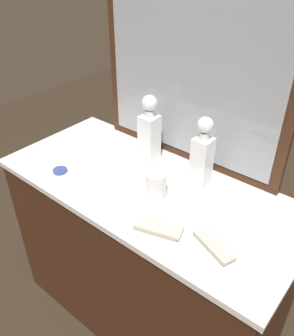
# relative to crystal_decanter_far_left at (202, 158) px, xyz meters

# --- Properties ---
(ground_plane) EXTENTS (6.00, 6.00, 0.00)m
(ground_plane) POSITION_rel_crystal_decanter_far_left_xyz_m (-0.16, -0.15, -0.95)
(ground_plane) COLOR #2D2319
(dresser) EXTENTS (1.27, 0.58, 0.84)m
(dresser) POSITION_rel_crystal_decanter_far_left_xyz_m (-0.16, -0.15, -0.53)
(dresser) COLOR #381E11
(dresser) RESTS_ON ground_plane
(dresser_mirror) EXTENTS (0.87, 0.03, 0.75)m
(dresser_mirror) POSITION_rel_crystal_decanter_far_left_xyz_m (-0.16, 0.12, 0.26)
(dresser_mirror) COLOR #381E11
(dresser_mirror) RESTS_ON dresser
(crystal_decanter_far_left) EXTENTS (0.07, 0.07, 0.29)m
(crystal_decanter_far_left) POSITION_rel_crystal_decanter_far_left_xyz_m (0.00, 0.00, 0.00)
(crystal_decanter_far_left) COLOR white
(crystal_decanter_far_left) RESTS_ON dresser
(crystal_decanter_far_right) EXTENTS (0.07, 0.07, 0.30)m
(crystal_decanter_far_right) POSITION_rel_crystal_decanter_far_left_xyz_m (-0.28, 0.01, 0.00)
(crystal_decanter_far_right) COLOR white
(crystal_decanter_far_right) RESTS_ON dresser
(crystal_tumbler_rear) EXTENTS (0.08, 0.08, 0.11)m
(crystal_tumbler_rear) POSITION_rel_crystal_decanter_far_left_xyz_m (-0.08, -0.19, -0.07)
(crystal_tumbler_rear) COLOR white
(crystal_tumbler_rear) RESTS_ON dresser
(silver_brush_far_right) EXTENTS (0.17, 0.11, 0.02)m
(silver_brush_far_right) POSITION_rel_crystal_decanter_far_left_xyz_m (0.24, -0.28, -0.10)
(silver_brush_far_right) COLOR #B7A88C
(silver_brush_far_right) RESTS_ON dresser
(silver_brush_far_left) EXTENTS (0.18, 0.11, 0.02)m
(silver_brush_far_left) POSITION_rel_crystal_decanter_far_left_xyz_m (0.05, -0.34, -0.10)
(silver_brush_far_left) COLOR #B7A88C
(silver_brush_far_left) RESTS_ON dresser
(porcelain_dish) EXTENTS (0.06, 0.06, 0.01)m
(porcelain_dish) POSITION_rel_crystal_decanter_far_left_xyz_m (-0.50, -0.32, -0.11)
(porcelain_dish) COLOR #33478C
(porcelain_dish) RESTS_ON dresser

